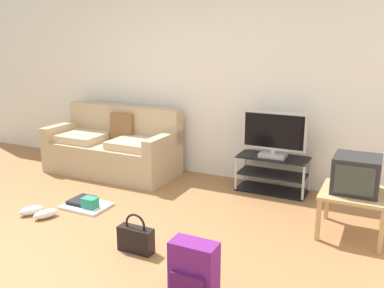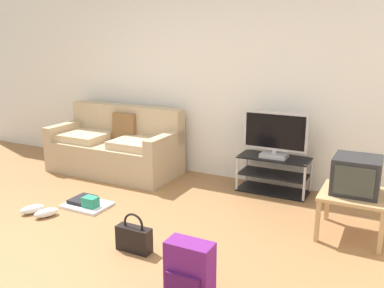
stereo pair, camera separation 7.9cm
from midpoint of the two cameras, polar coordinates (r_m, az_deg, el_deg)
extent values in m
cube|color=olive|center=(3.83, -14.08, -14.34)|extent=(9.00, 9.80, 0.02)
cube|color=silver|center=(5.48, 1.86, 9.56)|extent=(9.00, 0.10, 2.70)
cube|color=tan|center=(5.80, -11.40, -1.88)|extent=(1.80, 0.83, 0.43)
cube|color=tan|center=(5.94, -9.77, 3.04)|extent=(1.80, 0.20, 0.47)
cube|color=tan|center=(6.26, -17.59, 1.84)|extent=(0.14, 0.83, 0.20)
cube|color=tan|center=(5.27, -4.39, 0.24)|extent=(0.14, 0.83, 0.20)
cube|color=#CBAF89|center=(6.00, -15.63, 1.00)|extent=(0.72, 0.58, 0.10)
cube|color=#CBAF89|center=(5.41, -7.76, -0.02)|extent=(0.72, 0.58, 0.10)
cube|color=brown|center=(5.82, -9.95, 2.43)|extent=(0.36, 0.16, 0.37)
cube|color=black|center=(5.02, 10.77, -1.81)|extent=(0.84, 0.38, 0.02)
cube|color=black|center=(5.08, 10.66, -4.09)|extent=(0.81, 0.37, 0.02)
cube|color=black|center=(5.15, 10.55, -6.31)|extent=(0.84, 0.38, 0.02)
cylinder|color=#B7B7BC|center=(5.04, 5.66, -4.07)|extent=(0.03, 0.03, 0.44)
cylinder|color=#B7B7BC|center=(4.83, 14.73, -5.29)|extent=(0.03, 0.03, 0.44)
cylinder|color=#B7B7BC|center=(5.36, 6.99, -2.99)|extent=(0.03, 0.03, 0.44)
cylinder|color=#B7B7BC|center=(5.16, 15.54, -4.08)|extent=(0.03, 0.03, 0.44)
cube|color=#B2B2B7|center=(4.99, 10.72, -1.49)|extent=(0.31, 0.22, 0.05)
cube|color=#B2B2B7|center=(4.98, 10.75, -0.99)|extent=(0.05, 0.04, 0.04)
cube|color=#B2B2B7|center=(4.92, 10.88, 1.81)|extent=(0.76, 0.04, 0.46)
cube|color=black|center=(4.90, 10.81, 1.76)|extent=(0.70, 0.01, 0.40)
cube|color=tan|center=(4.12, 21.07, -6.40)|extent=(0.59, 0.59, 0.03)
cube|color=tan|center=(3.98, 16.57, -10.08)|extent=(0.04, 0.04, 0.40)
cube|color=tan|center=(3.94, 24.30, -11.01)|extent=(0.04, 0.04, 0.40)
cube|color=tan|center=(4.46, 17.76, -7.45)|extent=(0.04, 0.04, 0.40)
cube|color=tan|center=(4.43, 24.60, -8.25)|extent=(0.04, 0.04, 0.40)
cube|color=#232326|center=(4.08, 21.33, -3.89)|extent=(0.41, 0.40, 0.34)
cube|color=#333833|center=(3.88, 21.04, -4.76)|extent=(0.34, 0.01, 0.26)
cube|color=#661E70|center=(3.04, -0.50, -17.11)|extent=(0.34, 0.18, 0.43)
cube|color=#4C1654|center=(3.00, -1.43, -19.29)|extent=(0.25, 0.04, 0.19)
cylinder|color=#4C1654|center=(3.15, -1.18, -15.46)|extent=(0.04, 0.04, 0.35)
cylinder|color=#4C1654|center=(3.08, 2.06, -16.21)|extent=(0.04, 0.04, 0.35)
cube|color=black|center=(3.70, -8.42, -12.98)|extent=(0.32, 0.11, 0.22)
torus|color=black|center=(3.64, -8.50, -11.00)|extent=(0.20, 0.02, 0.20)
ellipsoid|color=white|center=(4.73, -21.83, -8.56)|extent=(0.21, 0.28, 0.09)
ellipsoid|color=white|center=(4.59, -20.12, -9.10)|extent=(0.21, 0.28, 0.09)
cube|color=silver|center=(4.75, -14.86, -8.29)|extent=(0.49, 0.37, 0.03)
cube|color=#238466|center=(4.64, -14.44, -7.88)|extent=(0.16, 0.12, 0.11)
cube|color=black|center=(4.82, -15.49, -7.53)|extent=(0.22, 0.28, 0.04)
camera|label=1|loc=(0.04, -90.52, -0.13)|focal=38.45mm
camera|label=2|loc=(0.04, 89.48, 0.13)|focal=38.45mm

